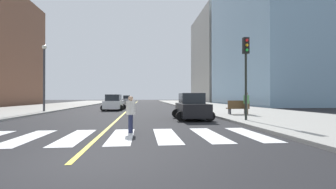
# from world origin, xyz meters

# --- Properties ---
(ground_plane) EXTENTS (220.00, 220.00, 0.00)m
(ground_plane) POSITION_xyz_m (0.00, 0.00, 0.00)
(ground_plane) COLOR black
(sidewalk_kerb_east) EXTENTS (10.00, 120.00, 0.15)m
(sidewalk_kerb_east) POSITION_xyz_m (12.20, 20.00, 0.07)
(sidewalk_kerb_east) COLOR #9E9B93
(sidewalk_kerb_east) RESTS_ON ground
(sidewalk_kerb_west) EXTENTS (10.00, 120.00, 0.15)m
(sidewalk_kerb_west) POSITION_xyz_m (-12.20, 20.00, 0.07)
(sidewalk_kerb_west) COLOR #9E9B93
(sidewalk_kerb_west) RESTS_ON ground
(crosswalk_paint) EXTENTS (13.50, 4.00, 0.01)m
(crosswalk_paint) POSITION_xyz_m (0.00, 4.00, 0.01)
(crosswalk_paint) COLOR silver
(crosswalk_paint) RESTS_ON ground
(lane_divider_paint) EXTENTS (0.16, 80.00, 0.01)m
(lane_divider_paint) POSITION_xyz_m (0.00, 40.00, 0.01)
(lane_divider_paint) COLOR yellow
(lane_divider_paint) RESTS_ON ground
(parking_garage_concrete) EXTENTS (18.00, 24.00, 26.79)m
(parking_garage_concrete) POSITION_xyz_m (27.93, 67.46, 13.39)
(parking_garage_concrete) COLOR #9E9B93
(parking_garage_concrete) RESTS_ON ground
(car_silver_nearest) EXTENTS (2.61, 4.12, 1.82)m
(car_silver_nearest) POSITION_xyz_m (-2.01, 52.00, 0.85)
(car_silver_nearest) COLOR #B7B7BC
(car_silver_nearest) RESTS_ON ground
(car_black_second) EXTENTS (2.62, 4.15, 1.84)m
(car_black_second) POSITION_xyz_m (5.16, 10.79, 0.86)
(car_black_second) COLOR black
(car_black_second) RESTS_ON ground
(car_white_third) EXTENTS (2.67, 4.16, 1.82)m
(car_white_third) POSITION_xyz_m (-1.59, 22.60, 0.85)
(car_white_third) COLOR silver
(car_white_third) RESTS_ON ground
(traffic_light_near_corner) EXTENTS (0.36, 0.41, 5.10)m
(traffic_light_near_corner) POSITION_xyz_m (8.09, 8.48, 3.72)
(traffic_light_near_corner) COLOR black
(traffic_light_near_corner) RESTS_ON sidewalk_kerb_east
(park_bench) EXTENTS (1.82, 0.63, 1.12)m
(park_bench) POSITION_xyz_m (9.50, 13.23, 0.69)
(park_bench) COLOR brown
(park_bench) RESTS_ON sidewalk_kerb_east
(pedestrian_crossing) EXTENTS (0.40, 0.40, 1.63)m
(pedestrian_crossing) POSITION_xyz_m (1.21, 4.91, 0.90)
(pedestrian_crossing) COLOR #232847
(pedestrian_crossing) RESTS_ON ground
(pedestrian_waiting_east) EXTENTS (0.44, 0.44, 1.78)m
(pedestrian_waiting_east) POSITION_xyz_m (9.97, 12.69, 1.13)
(pedestrian_waiting_east) COLOR brown
(pedestrian_waiting_east) RESTS_ON sidewalk_kerb_east
(street_lamp) EXTENTS (0.44, 0.44, 6.53)m
(street_lamp) POSITION_xyz_m (-7.91, 19.06, 4.06)
(street_lamp) COLOR #38383D
(street_lamp) RESTS_ON sidewalk_kerb_west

